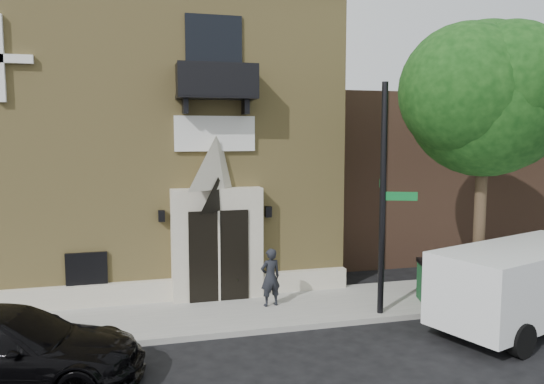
% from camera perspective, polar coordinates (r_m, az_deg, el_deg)
% --- Properties ---
extents(ground, '(120.00, 120.00, 0.00)m').
position_cam_1_polar(ground, '(13.49, 0.42, -14.96)').
color(ground, black).
rests_on(ground, ground).
extents(sidewalk, '(42.00, 3.00, 0.15)m').
position_cam_1_polar(sidewalk, '(15.09, 2.63, -12.35)').
color(sidewalk, gray).
rests_on(sidewalk, ground).
extents(church, '(12.20, 11.01, 9.30)m').
position_cam_1_polar(church, '(20.10, -13.96, 5.33)').
color(church, '#A78F4F').
rests_on(church, ground).
extents(neighbour_building, '(18.00, 8.00, 6.40)m').
position_cam_1_polar(neighbour_building, '(26.16, 21.05, 2.10)').
color(neighbour_building, brown).
rests_on(neighbour_building, ground).
extents(street_tree_left, '(4.97, 4.38, 7.77)m').
position_cam_1_polar(street_tree_left, '(15.63, 22.22, 9.39)').
color(street_tree_left, '#38281C').
rests_on(street_tree_left, sidewalk).
extents(black_sedan, '(5.57, 3.26, 1.52)m').
position_cam_1_polar(black_sedan, '(11.82, -26.62, -14.83)').
color(black_sedan, black).
rests_on(black_sedan, ground).
extents(cargo_van, '(5.54, 3.63, 2.11)m').
position_cam_1_polar(cargo_van, '(14.98, 25.81, -8.70)').
color(cargo_van, white).
rests_on(cargo_van, ground).
extents(street_sign, '(0.91, 1.17, 6.06)m').
position_cam_1_polar(street_sign, '(14.10, 11.89, -0.74)').
color(street_sign, black).
rests_on(street_sign, sidewalk).
extents(fire_hydrant, '(0.48, 0.38, 0.84)m').
position_cam_1_polar(fire_hydrant, '(16.81, 23.79, -9.19)').
color(fire_hydrant, '#9D2A0F').
rests_on(fire_hydrant, sidewalk).
extents(dumpster, '(2.00, 1.47, 1.17)m').
position_cam_1_polar(dumpster, '(16.00, 18.78, -9.09)').
color(dumpster, '#0D321B').
rests_on(dumpster, sidewalk).
extents(planter, '(0.88, 0.82, 0.79)m').
position_cam_1_polar(planter, '(15.78, -3.38, -9.72)').
color(planter, '#485D2E').
rests_on(planter, sidewalk).
extents(pedestrian_near, '(0.65, 0.49, 1.61)m').
position_cam_1_polar(pedestrian_near, '(14.79, -0.18, -9.15)').
color(pedestrian_near, black).
rests_on(pedestrian_near, sidewalk).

